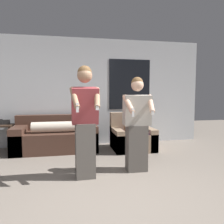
{
  "coord_description": "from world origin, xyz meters",
  "views": [
    {
      "loc": [
        -0.43,
        -2.39,
        1.33
      ],
      "look_at": [
        0.25,
        1.05,
        1.02
      ],
      "focal_mm": 35.0,
      "sensor_mm": 36.0,
      "label": 1
    }
  ],
  "objects_px": {
    "couch": "(56,137)",
    "person_left": "(85,121)",
    "person_right": "(137,125)",
    "side_table": "(0,129)",
    "armchair": "(132,137)"
  },
  "relations": [
    {
      "from": "couch",
      "to": "person_left",
      "type": "bearing_deg",
      "value": -73.14
    },
    {
      "from": "couch",
      "to": "side_table",
      "type": "xyz_separation_m",
      "value": [
        -1.26,
        0.23,
        0.21
      ]
    },
    {
      "from": "couch",
      "to": "armchair",
      "type": "distance_m",
      "value": 1.78
    },
    {
      "from": "couch",
      "to": "person_right",
      "type": "xyz_separation_m",
      "value": [
        1.42,
        -1.63,
        0.49
      ]
    },
    {
      "from": "person_right",
      "to": "person_left",
      "type": "bearing_deg",
      "value": -170.23
    },
    {
      "from": "couch",
      "to": "armchair",
      "type": "xyz_separation_m",
      "value": [
        1.76,
        -0.23,
        -0.01
      ]
    },
    {
      "from": "person_left",
      "to": "person_right",
      "type": "xyz_separation_m",
      "value": [
        0.88,
        0.15,
        -0.1
      ]
    },
    {
      "from": "side_table",
      "to": "person_right",
      "type": "bearing_deg",
      "value": -34.8
    },
    {
      "from": "person_right",
      "to": "couch",
      "type": "bearing_deg",
      "value": 131.07
    },
    {
      "from": "couch",
      "to": "armchair",
      "type": "height_order",
      "value": "armchair"
    },
    {
      "from": "side_table",
      "to": "person_right",
      "type": "height_order",
      "value": "person_right"
    },
    {
      "from": "side_table",
      "to": "person_left",
      "type": "height_order",
      "value": "person_left"
    },
    {
      "from": "person_right",
      "to": "armchair",
      "type": "bearing_deg",
      "value": 76.46
    },
    {
      "from": "side_table",
      "to": "person_left",
      "type": "relative_size",
      "value": 0.43
    },
    {
      "from": "couch",
      "to": "person_right",
      "type": "distance_m",
      "value": 2.22
    }
  ]
}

